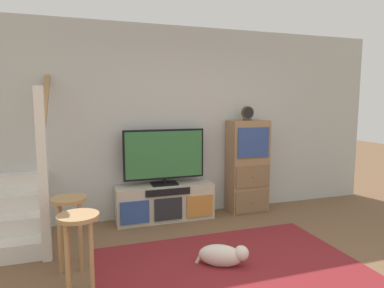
{
  "coord_description": "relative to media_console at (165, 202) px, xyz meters",
  "views": [
    {
      "loc": [
        -1.33,
        -2.19,
        1.64
      ],
      "look_at": [
        -0.08,
        1.65,
        1.13
      ],
      "focal_mm": 31.03,
      "sensor_mm": 36.0,
      "label": 1
    }
  ],
  "objects": [
    {
      "name": "media_console",
      "position": [
        0.0,
        0.0,
        0.0
      ],
      "size": [
        1.35,
        0.38,
        0.5
      ],
      "color": "#BCB29E",
      "rests_on": "ground_plane"
    },
    {
      "name": "television",
      "position": [
        0.0,
        0.02,
        0.66
      ],
      "size": [
        1.13,
        0.22,
        0.77
      ],
      "color": "black",
      "rests_on": "media_console"
    },
    {
      "name": "back_wall",
      "position": [
        0.3,
        0.27,
        1.1
      ],
      "size": [
        6.4,
        0.12,
        2.7
      ],
      "primitive_type": "cube",
      "color": "#B2B7B2",
      "rests_on": "ground_plane"
    },
    {
      "name": "side_cabinet",
      "position": [
        1.27,
        0.01,
        0.43
      ],
      "size": [
        0.58,
        0.38,
        1.37
      ],
      "color": "#93704C",
      "rests_on": "ground_plane"
    },
    {
      "name": "bar_stool_far",
      "position": [
        -1.2,
        -1.04,
        0.28
      ],
      "size": [
        0.34,
        0.34,
        0.72
      ],
      "color": "#A37A4C",
      "rests_on": "ground_plane"
    },
    {
      "name": "desk_clock",
      "position": [
        1.25,
        -0.0,
        1.23
      ],
      "size": [
        0.19,
        0.08,
        0.21
      ],
      "color": "#4C3823",
      "rests_on": "side_cabinet"
    },
    {
      "name": "staircase",
      "position": [
        -1.94,
        0.01,
        0.12
      ],
      "size": [
        1.0,
        1.36,
        2.2
      ],
      "color": "silver",
      "rests_on": "ground_plane"
    },
    {
      "name": "bar_stool_near",
      "position": [
        -1.11,
        -1.61,
        0.29
      ],
      "size": [
        0.34,
        0.34,
        0.73
      ],
      "color": "#A37A4C",
      "rests_on": "ground_plane"
    },
    {
      "name": "dog",
      "position": [
        0.24,
        -1.48,
        -0.13
      ],
      "size": [
        0.5,
        0.39,
        0.23
      ],
      "color": "beige",
      "rests_on": "ground_plane"
    },
    {
      "name": "area_rug",
      "position": [
        0.3,
        -1.59,
        -0.24
      ],
      "size": [
        2.6,
        1.8,
        0.01
      ],
      "primitive_type": "cube",
      "color": "maroon",
      "rests_on": "ground_plane"
    }
  ]
}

